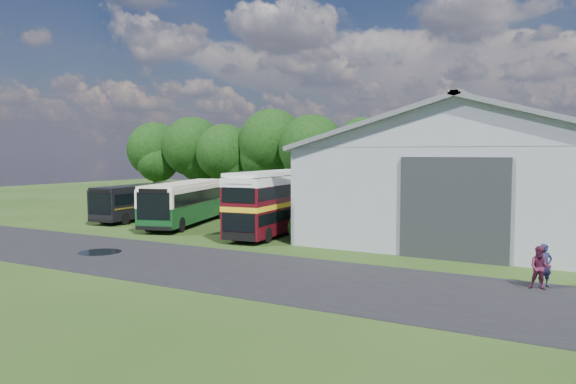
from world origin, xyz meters
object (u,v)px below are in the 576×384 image
Objects in this scene: bus_green_single at (187,202)px; bus_maroon_double at (273,203)px; storage_shed at (498,168)px; visitor_b at (540,268)px; visitor_a at (545,266)px; bus_dark_single at (143,201)px.

bus_maroon_double reaches higher than bus_green_single.
bus_green_single is at bearing -158.91° from storage_shed.
visitor_b is (24.40, -8.50, -0.81)m from bus_green_single.
storage_shed is at bearing 29.86° from bus_maroon_double.
bus_green_single is 6.88× the size of visitor_b.
visitor_a is at bearing 73.72° from visitor_b.
visitor_b is at bearing -37.41° from bus_green_single.
storage_shed is 14.95× the size of visitor_b.
visitor_b is at bearing -30.92° from bus_maroon_double.
storage_shed is 16.63m from visitor_a.
storage_shed is 17.14m from visitor_b.
visitor_a is (29.75, -8.87, -0.61)m from bus_dark_single.
storage_shed reaches higher than visitor_b.
bus_maroon_double is at bearing 150.11° from visitor_b.
bus_maroon_double is 5.77× the size of visitor_a.
visitor_b is at bearing -140.16° from visitor_a.
bus_maroon_double reaches higher than bus_dark_single.
bus_maroon_double reaches higher than visitor_a.
visitor_b is at bearing -75.20° from storage_shed.
bus_dark_single is 31.05m from visitor_a.
visitor_a is at bearing -36.15° from bus_green_single.
visitor_a reaches higher than visitor_b.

